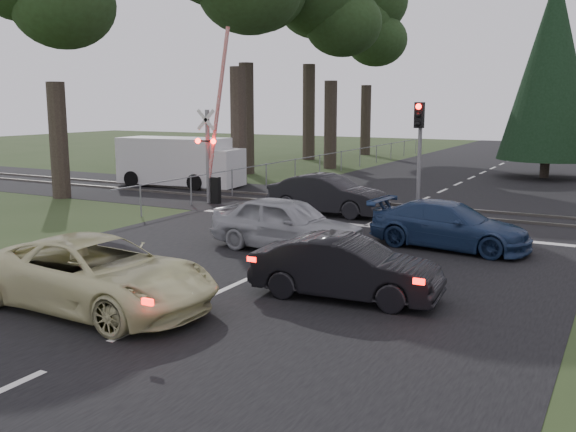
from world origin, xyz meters
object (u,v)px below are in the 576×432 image
Objects in this scene: traffic_signal_center at (419,139)px; white_van at (182,162)px; dark_car_far at (328,195)px; blue_sedan at (449,225)px; cream_coupe at (96,274)px; silver_car at (287,224)px; dark_hatchback at (346,268)px; crossing_signal at (212,153)px.

traffic_signal_center is 0.65× the size of white_van.
traffic_signal_center is 3.85m from dark_car_far.
blue_sedan is at bearing -32.08° from white_van.
cream_coupe is 1.17× the size of silver_car.
traffic_signal_center is 13.60m from cream_coupe.
dark_hatchback is at bearing -130.59° from silver_car.
silver_car is (6.68, -5.99, -1.30)m from crossing_signal.
traffic_signal_center is 10.54m from dark_hatchback.
dark_car_far is 0.70× the size of white_van.
traffic_signal_center is at bearing 32.78° from blue_sedan.
crossing_signal is at bearing 41.75° from dark_hatchback.
crossing_signal reaches higher than silver_car.
cream_coupe is at bearing -63.81° from white_van.
cream_coupe is at bearing 156.36° from blue_sedan.
cream_coupe is 6.38m from silver_car.
white_van is at bearing 42.62° from dark_hatchback.
white_van is at bearing 70.09° from dark_car_far.
silver_car is at bearing -164.03° from dark_car_far.
white_van is (-4.43, 3.76, -0.85)m from crossing_signal.
crossing_signal is at bearing 91.06° from dark_car_far.
crossing_signal is 5.35m from dark_car_far.
silver_car is at bearing -47.48° from white_van.
dark_car_far is (-0.57, 12.24, 0.01)m from cream_coupe.
cream_coupe is at bearing -100.81° from traffic_signal_center.
crossing_signal is at bearing -173.85° from traffic_signal_center.
traffic_signal_center is at bearing 3.99° from dark_hatchback.
traffic_signal_center is 7.36m from silver_car.
dark_car_far is at bearing -0.78° from crossing_signal.
white_van is at bearing 139.64° from crossing_signal.
blue_sedan is at bearing -120.79° from dark_car_far.
traffic_signal_center is at bearing -9.13° from cream_coupe.
crossing_signal is at bearing -46.53° from white_van.
crossing_signal is 11.24m from blue_sedan.
silver_car is at bearing 127.42° from blue_sedan.
silver_car is (-1.60, -6.88, -2.05)m from traffic_signal_center.
dark_hatchback is at bearing -52.27° from cream_coupe.
blue_sedan is (0.70, 5.77, 0.00)m from dark_hatchback.
traffic_signal_center is at bearing 6.15° from crossing_signal.
traffic_signal_center reaches higher than silver_car.
crossing_signal reaches higher than blue_sedan.
traffic_signal_center is 0.93× the size of dark_car_far.
traffic_signal_center is 0.91× the size of blue_sedan.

